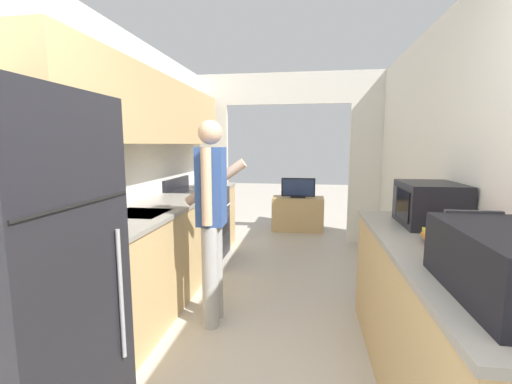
# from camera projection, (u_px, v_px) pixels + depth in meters

# --- Properties ---
(wall_left) EXTENTS (0.38, 6.76, 2.50)m
(wall_left) POSITION_uv_depth(u_px,v_px,m) (116.00, 143.00, 2.92)
(wall_left) COLOR silver
(wall_left) RESTS_ON ground_plane
(wall_right) EXTENTS (0.06, 6.76, 2.50)m
(wall_right) POSITION_uv_depth(u_px,v_px,m) (479.00, 178.00, 2.17)
(wall_right) COLOR silver
(wall_right) RESTS_ON ground_plane
(wall_far_with_doorway) EXTENTS (3.12, 0.06, 2.50)m
(wall_far_with_doorway) POSITION_uv_depth(u_px,v_px,m) (287.00, 145.00, 5.09)
(wall_far_with_doorway) COLOR silver
(wall_far_with_doorway) RESTS_ON ground_plane
(counter_left) EXTENTS (0.62, 3.32, 0.90)m
(counter_left) POSITION_uv_depth(u_px,v_px,m) (164.00, 249.00, 3.34)
(counter_left) COLOR tan
(counter_left) RESTS_ON ground_plane
(counter_right) EXTENTS (0.62, 2.12, 0.90)m
(counter_right) POSITION_uv_depth(u_px,v_px,m) (439.00, 325.00, 1.93)
(counter_right) COLOR tan
(counter_right) RESTS_ON ground_plane
(refrigerator) EXTENTS (0.76, 0.74, 1.69)m
(refrigerator) POSITION_uv_depth(u_px,v_px,m) (12.00, 283.00, 1.53)
(refrigerator) COLOR black
(refrigerator) RESTS_ON ground_plane
(range_oven) EXTENTS (0.66, 0.79, 1.04)m
(range_oven) POSITION_uv_depth(u_px,v_px,m) (199.00, 224.00, 4.39)
(range_oven) COLOR black
(range_oven) RESTS_ON ground_plane
(person) EXTENTS (0.53, 0.38, 1.65)m
(person) POSITION_uv_depth(u_px,v_px,m) (212.00, 217.00, 2.74)
(person) COLOR #9E9E9E
(person) RESTS_ON ground_plane
(microwave) EXTENTS (0.38, 0.50, 0.30)m
(microwave) POSITION_uv_depth(u_px,v_px,m) (429.00, 204.00, 2.38)
(microwave) COLOR black
(microwave) RESTS_ON counter_right
(book_stack) EXTENTS (0.27, 0.32, 0.10)m
(book_stack) POSITION_uv_depth(u_px,v_px,m) (452.00, 239.00, 1.86)
(book_stack) COLOR #C67028
(book_stack) RESTS_ON counter_right
(tv_cabinet) EXTENTS (0.86, 0.42, 0.57)m
(tv_cabinet) POSITION_uv_depth(u_px,v_px,m) (298.00, 214.00, 5.87)
(tv_cabinet) COLOR tan
(tv_cabinet) RESTS_ON ground_plane
(television) EXTENTS (0.57, 0.16, 0.33)m
(television) POSITION_uv_depth(u_px,v_px,m) (298.00, 188.00, 5.77)
(television) COLOR black
(television) RESTS_ON tv_cabinet
(knife) EXTENTS (0.06, 0.35, 0.02)m
(knife) POSITION_uv_depth(u_px,v_px,m) (214.00, 183.00, 4.92)
(knife) COLOR #B7B7BC
(knife) RESTS_ON counter_left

